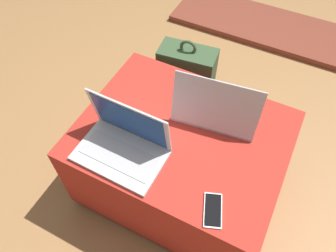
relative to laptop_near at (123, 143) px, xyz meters
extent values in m
plane|color=#9E7042|center=(0.17, 0.19, -0.53)|extent=(14.00, 14.00, 0.00)
cube|color=maroon|center=(0.17, 0.19, -0.50)|extent=(0.84, 0.66, 0.05)
cube|color=#B22D23|center=(0.17, 0.19, -0.26)|extent=(0.88, 0.69, 0.43)
cube|color=silver|center=(0.00, -0.03, -0.04)|extent=(0.35, 0.23, 0.02)
cube|color=#B2B2B7|center=(0.00, -0.04, -0.03)|extent=(0.31, 0.13, 0.00)
cube|color=silver|center=(0.00, 0.06, 0.08)|extent=(0.35, 0.05, 0.22)
cube|color=#1E4799|center=(0.00, 0.06, 0.08)|extent=(0.31, 0.04, 0.19)
cube|color=#B7B7BC|center=(0.26, 0.36, -0.04)|extent=(0.38, 0.28, 0.02)
cube|color=#B2B2B7|center=(0.26, 0.37, -0.03)|extent=(0.32, 0.17, 0.00)
cube|color=#B7B7BC|center=(0.27, 0.27, 0.08)|extent=(0.36, 0.10, 0.23)
cube|color=black|center=(0.27, 0.27, 0.08)|extent=(0.32, 0.09, 0.21)
cube|color=white|center=(0.41, -0.08, -0.05)|extent=(0.11, 0.15, 0.01)
cube|color=black|center=(0.41, -0.08, -0.04)|extent=(0.10, 0.13, 0.00)
cube|color=#385133|center=(-0.02, 0.65, -0.28)|extent=(0.32, 0.18, 0.49)
cube|color=#2F452B|center=(-0.03, 0.74, -0.38)|extent=(0.24, 0.08, 0.22)
torus|color=#385133|center=(-0.02, 0.65, -0.02)|extent=(0.09, 0.03, 0.09)
cube|color=brown|center=(0.17, 1.70, -0.50)|extent=(1.40, 0.50, 0.04)
camera|label=1|loc=(0.48, -0.56, 1.07)|focal=35.00mm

